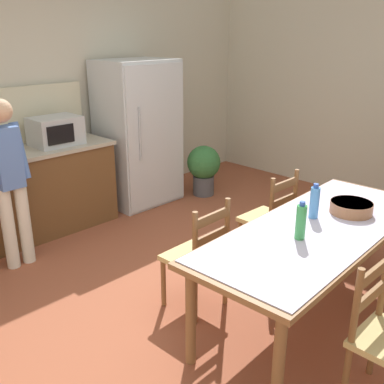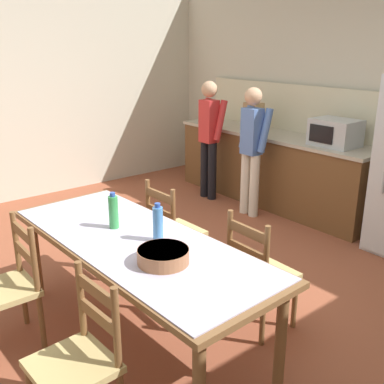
{
  "view_description": "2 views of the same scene",
  "coord_description": "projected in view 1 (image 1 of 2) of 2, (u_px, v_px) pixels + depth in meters",
  "views": [
    {
      "loc": [
        -2.4,
        -2.12,
        2.09
      ],
      "look_at": [
        -0.26,
        -0.01,
        1.0
      ],
      "focal_mm": 42.0,
      "sensor_mm": 36.0,
      "label": 1
    },
    {
      "loc": [
        2.79,
        -2.16,
        2.04
      ],
      "look_at": [
        0.16,
        -0.04,
        0.91
      ],
      "focal_mm": 42.0,
      "sensor_mm": 36.0,
      "label": 2
    }
  ],
  "objects": [
    {
      "name": "microwave",
      "position": [
        56.0,
        131.0,
        4.76
      ],
      "size": [
        0.5,
        0.39,
        0.3
      ],
      "color": "#B2B7BC",
      "rests_on": "kitchen_counter"
    },
    {
      "name": "chair_side_far_left",
      "position": [
        198.0,
        257.0,
        3.46
      ],
      "size": [
        0.43,
        0.41,
        0.91
      ],
      "rotation": [
        0.0,
        0.0,
        3.17
      ],
      "color": "brown",
      "rests_on": "ground"
    },
    {
      "name": "person_at_counter",
      "position": [
        9.0,
        176.0,
        3.97
      ],
      "size": [
        0.39,
        0.27,
        1.55
      ],
      "rotation": [
        0.0,
        0.0,
        1.57
      ],
      "color": "silver",
      "rests_on": "ground"
    },
    {
      "name": "wall_back",
      "position": [
        37.0,
        91.0,
        4.98
      ],
      "size": [
        6.52,
        0.12,
        2.9
      ],
      "primitive_type": "cube",
      "color": "beige",
      "rests_on": "ground"
    },
    {
      "name": "potted_plant",
      "position": [
        204.0,
        167.0,
        5.93
      ],
      "size": [
        0.44,
        0.44,
        0.67
      ],
      "color": "#4C4C51",
      "rests_on": "ground"
    },
    {
      "name": "ground_plane",
      "position": [
        213.0,
        298.0,
        3.72
      ],
      "size": [
        8.32,
        8.32,
        0.0
      ],
      "primitive_type": "plane",
      "color": "brown"
    },
    {
      "name": "bottle_near_centre",
      "position": [
        301.0,
        222.0,
        3.01
      ],
      "size": [
        0.07,
        0.07,
        0.27
      ],
      "color": "green",
      "rests_on": "dining_table"
    },
    {
      "name": "bottle_off_centre",
      "position": [
        314.0,
        202.0,
        3.35
      ],
      "size": [
        0.07,
        0.07,
        0.27
      ],
      "color": "#4C8ED6",
      "rests_on": "dining_table"
    },
    {
      "name": "serving_bowl",
      "position": [
        351.0,
        207.0,
        3.46
      ],
      "size": [
        0.32,
        0.32,
        0.09
      ],
      "color": "#9E6642",
      "rests_on": "dining_table"
    },
    {
      "name": "chair_side_far_right",
      "position": [
        270.0,
        219.0,
        4.16
      ],
      "size": [
        0.43,
        0.41,
        0.91
      ],
      "rotation": [
        0.0,
        0.0,
        3.12
      ],
      "color": "brown",
      "rests_on": "ground"
    },
    {
      "name": "dining_table",
      "position": [
        318.0,
        235.0,
        3.27
      ],
      "size": [
        2.26,
        0.94,
        0.76
      ],
      "rotation": [
        0.0,
        0.0,
        0.04
      ],
      "color": "brown",
      "rests_on": "ground"
    },
    {
      "name": "refrigerator",
      "position": [
        139.0,
        133.0,
        5.55
      ],
      "size": [
        0.9,
        0.73,
        1.77
      ],
      "color": "silver",
      "rests_on": "ground"
    }
  ]
}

